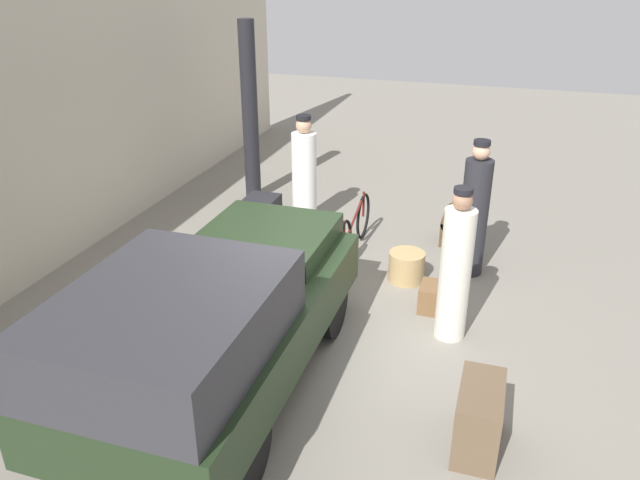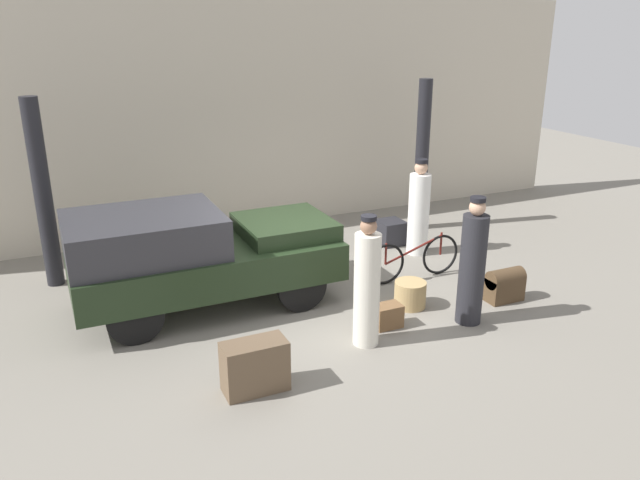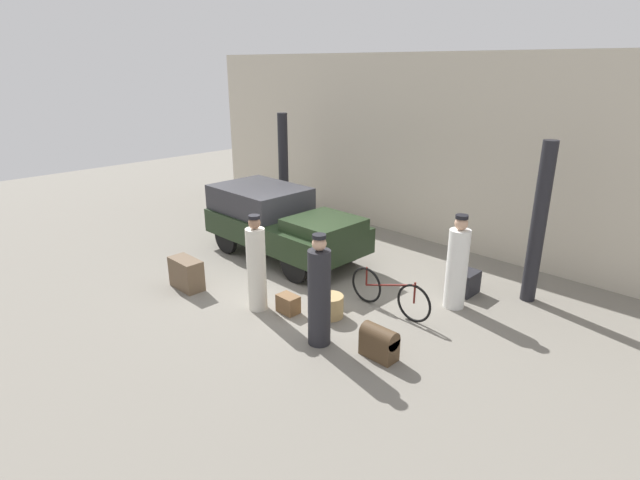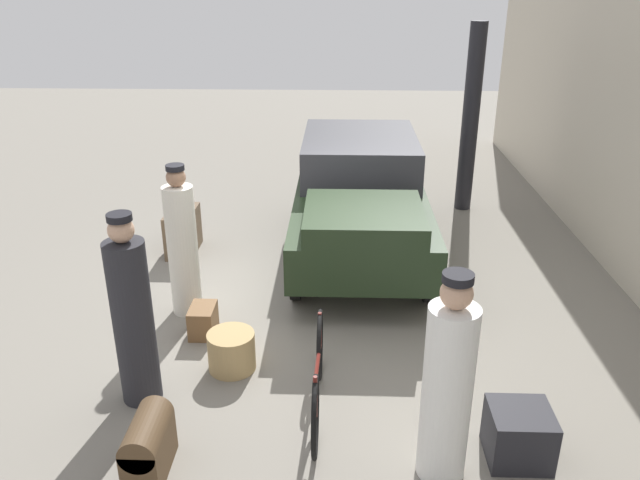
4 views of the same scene
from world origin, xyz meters
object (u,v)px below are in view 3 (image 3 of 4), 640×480
Objects in this scene: wicker_basket at (330,306)px; porter_with_bicycle at (319,295)px; porter_standing_middle at (256,267)px; porter_carrying_trunk at (457,266)px; suitcase_tan_flat at (464,282)px; truck at (279,220)px; suitcase_black_upright at (186,274)px; bicycle at (389,293)px; trunk_barrel_dark at (379,342)px; trunk_umber_medium at (288,304)px.

wicker_basket is 1.12m from porter_with_bicycle.
porter_with_bicycle reaches higher than porter_standing_middle.
porter_carrying_trunk is 3.53× the size of suitcase_tan_flat.
suitcase_black_upright is at bearing -88.73° from truck.
bicycle is 3.08× the size of trunk_barrel_dark.
bicycle is at bearing -108.47° from suitcase_tan_flat.
porter_carrying_trunk reaches higher than suitcase_black_upright.
truck is 8.11× the size of wicker_basket.
porter_with_bicycle is at bearing -57.28° from wicker_basket.
truck is 4.28m from porter_carrying_trunk.
wicker_basket is at bearing -114.74° from suitcase_tan_flat.
porter_carrying_trunk reaches higher than bicycle.
bicycle reaches higher than suitcase_black_upright.
suitcase_tan_flat is (1.81, 2.96, 0.06)m from trunk_umber_medium.
porter_carrying_trunk is at bearing 72.08° from porter_with_bicycle.
porter_with_bicycle is 1.37m from trunk_umber_medium.
porter_standing_middle is 3.12× the size of trunk_barrel_dark.
trunk_umber_medium is 2.33m from suitcase_black_upright.
trunk_umber_medium is at bearing -38.00° from truck.
porter_carrying_trunk is at bearing 7.38° from truck.
porter_standing_middle reaches higher than trunk_umber_medium.
truck reaches higher than suitcase_tan_flat.
wicker_basket is at bearing -125.53° from porter_carrying_trunk.
trunk_umber_medium is (-1.26, -1.31, -0.19)m from bicycle.
porter_standing_middle is at bearing 178.21° from porter_with_bicycle.
porter_standing_middle reaches higher than truck.
wicker_basket is 3.07m from suitcase_black_upright.
porter_with_bicycle is 1.05× the size of porter_carrying_trunk.
trunk_umber_medium is at bearing -130.71° from porter_carrying_trunk.
trunk_barrel_dark is at bearing -16.32° from wicker_basket.
trunk_umber_medium is (-1.99, -2.31, -0.64)m from porter_carrying_trunk.
porter_standing_middle is (-1.76, -1.60, 0.47)m from bicycle.
suitcase_black_upright is (-4.01, -3.70, 0.08)m from suitcase_tan_flat.
bicycle is at bearing 85.60° from porter_with_bicycle.
porter_carrying_trunk is at bearing 49.29° from trunk_umber_medium.
porter_standing_middle is at bearing 14.70° from suitcase_black_upright.
porter_standing_middle is at bearing -133.76° from porter_carrying_trunk.
porter_with_bicycle is 3.40m from suitcase_black_upright.
bicycle is 0.99× the size of porter_standing_middle.
bicycle is 3.70× the size of wicker_basket.
porter_with_bicycle is 3.23× the size of trunk_barrel_dark.
porter_carrying_trunk is 0.99× the size of porter_standing_middle.
wicker_basket is 1.49m from trunk_barrel_dark.
porter_with_bicycle is 3.43m from suitcase_tan_flat.
trunk_barrel_dark reaches higher than wicker_basket.
trunk_umber_medium is at bearing 30.02° from porter_standing_middle.
porter_carrying_trunk reaches higher than trunk_barrel_dark.
truck reaches higher than wicker_basket.
bicycle is 3.52× the size of suitcase_tan_flat.
bicycle is 1.54m from trunk_barrel_dark.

